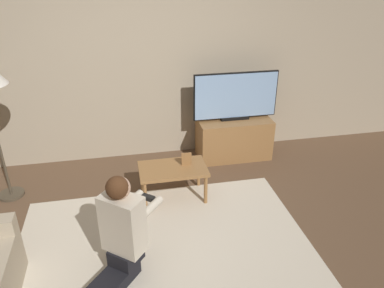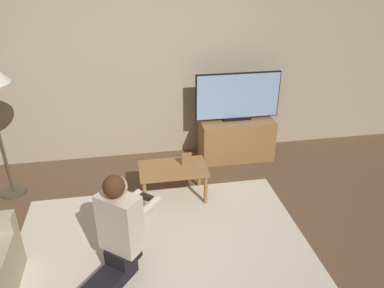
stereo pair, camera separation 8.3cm
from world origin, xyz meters
The scene contains 8 objects.
ground_plane centered at (0.00, 0.00, 0.00)m, with size 10.00×10.00×0.00m, color brown.
wall_back centered at (0.00, 1.93, 1.30)m, with size 10.00×0.06×2.60m.
rug centered at (0.00, 0.00, 0.01)m, with size 2.73×1.89×0.02m.
tv_stand centered at (1.16, 1.60, 0.27)m, with size 0.96×0.47×0.54m.
tv centered at (1.16, 1.61, 0.86)m, with size 1.10×0.08×0.63m.
coffee_table centered at (0.21, 0.77, 0.35)m, with size 0.74×0.44×0.40m.
person_kneeling centered at (-0.37, -0.27, 0.47)m, with size 0.72×0.80×0.96m.
picture_frame centered at (0.36, 0.79, 0.47)m, with size 0.11×0.01×0.15m.
Camera 1 is at (-0.29, -2.72, 2.45)m, focal length 35.00 mm.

